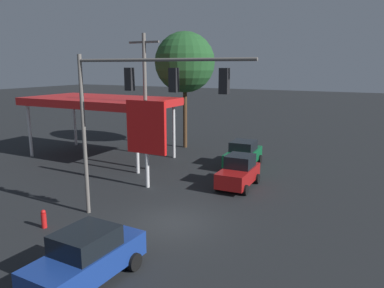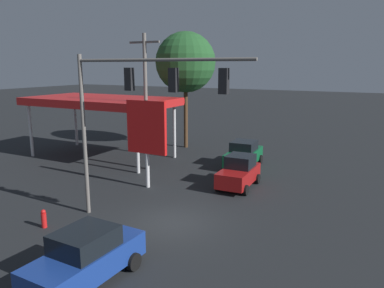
{
  "view_description": "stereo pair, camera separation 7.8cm",
  "coord_description": "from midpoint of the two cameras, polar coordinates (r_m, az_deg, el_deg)",
  "views": [
    {
      "loc": [
        -8.54,
        14.5,
        7.38
      ],
      "look_at": [
        0.0,
        -2.0,
        3.47
      ],
      "focal_mm": 35.0,
      "sensor_mm": 36.0,
      "label": 1
    },
    {
      "loc": [
        -8.61,
        14.47,
        7.38
      ],
      "look_at": [
        0.0,
        -2.0,
        3.47
      ],
      "focal_mm": 35.0,
      "sensor_mm": 36.0,
      "label": 2
    }
  ],
  "objects": [
    {
      "name": "fire_hydrant",
      "position": [
        18.92,
        -21.54,
        -10.53
      ],
      "size": [
        0.24,
        0.24,
        0.88
      ],
      "color": "red",
      "rests_on": "ground"
    },
    {
      "name": "street_tree",
      "position": [
        33.69,
        -0.92,
        12.32
      ],
      "size": [
        5.31,
        5.31,
        10.32
      ],
      "color": "#4C331E",
      "rests_on": "ground"
    },
    {
      "name": "hatchback_crossing",
      "position": [
        23.28,
        7.26,
        -4.26
      ],
      "size": [
        2.06,
        3.85,
        1.97
      ],
      "rotation": [
        0.0,
        0.0,
        1.6
      ],
      "color": "maroon",
      "rests_on": "ground"
    },
    {
      "name": "ground_plane",
      "position": [
        18.38,
        -2.83,
        -11.81
      ],
      "size": [
        200.0,
        200.0,
        0.0
      ],
      "primitive_type": "plane",
      "color": "black"
    },
    {
      "name": "utility_pole",
      "position": [
        26.59,
        -6.97,
        6.77
      ],
      "size": [
        2.4,
        0.26,
        9.54
      ],
      "color": "slate",
      "rests_on": "ground"
    },
    {
      "name": "price_sign",
      "position": [
        22.59,
        -6.84,
        2.21
      ],
      "size": [
        2.69,
        0.27,
        5.36
      ],
      "color": "silver",
      "rests_on": "ground"
    },
    {
      "name": "gas_station_canopy",
      "position": [
        30.96,
        -13.68,
        6.25
      ],
      "size": [
        11.88,
        6.3,
        4.88
      ],
      "color": "red",
      "rests_on": "ground"
    },
    {
      "name": "sedan_waiting",
      "position": [
        13.86,
        -15.71,
        -16.24
      ],
      "size": [
        2.18,
        4.46,
        1.93
      ],
      "rotation": [
        0.0,
        0.0,
        1.54
      ],
      "color": "navy",
      "rests_on": "ground"
    },
    {
      "name": "traffic_signal_assembly",
      "position": [
        16.86,
        -8.5,
        6.82
      ],
      "size": [
        8.78,
        0.43,
        7.91
      ],
      "color": "slate",
      "rests_on": "ground"
    },
    {
      "name": "sedan_far",
      "position": [
        27.95,
        7.96,
        -1.54
      ],
      "size": [
        2.26,
        4.5,
        1.93
      ],
      "rotation": [
        0.0,
        0.0,
        1.63
      ],
      "color": "#0C592D",
      "rests_on": "ground"
    }
  ]
}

